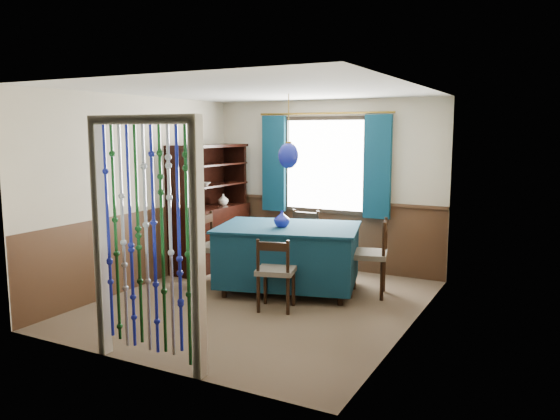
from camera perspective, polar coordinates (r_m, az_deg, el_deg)
The scene contains 22 objects.
floor at distance 6.64m, azimuth -2.16°, elevation -9.71°, with size 4.00×4.00×0.00m, color brown.
ceiling at distance 6.33m, azimuth -2.28°, elevation 12.36°, with size 4.00×4.00×0.00m, color silver.
wall_back at distance 8.15m, azimuth 4.82°, elevation 2.62°, with size 3.60×3.60×0.00m, color #C1B79D.
wall_front at distance 4.75m, azimuth -14.32°, elevation -1.63°, with size 3.60×3.60×0.00m, color #C1B79D.
wall_left at distance 7.42m, azimuth -14.36°, elevation 1.84°, with size 4.00×4.00×0.00m, color #C1B79D.
wall_right at distance 5.69m, azimuth 13.69°, elevation -0.02°, with size 4.00×4.00×0.00m, color #C1B79D.
wainscot_back at distance 8.24m, azimuth 4.71°, elevation -2.59°, with size 3.60×3.60×0.00m, color #442B1A.
wainscot_front at distance 4.95m, azimuth -13.89°, elevation -10.20°, with size 3.60×3.60×0.00m, color #442B1A.
wainscot_left at distance 7.53m, azimuth -14.07°, elevation -3.85°, with size 4.00×4.00×0.00m, color #442B1A.
wainscot_right at distance 5.85m, azimuth 13.30°, elevation -7.30°, with size 4.00×4.00×0.00m, color #442B1A.
window at distance 8.08m, azimuth 4.70°, elevation 4.70°, with size 1.32×0.12×1.42m, color black.
doorway at distance 4.84m, azimuth -13.77°, elevation -3.86°, with size 1.16×0.12×2.18m, color silver, non-canonical shape.
dining_table at distance 7.01m, azimuth 0.88°, elevation -4.62°, with size 2.02×1.63×0.85m.
chair_near at distance 6.27m, azimuth -0.46°, elevation -6.45°, with size 0.51×0.50×0.85m.
chair_far at distance 7.78m, azimuth 2.22°, elevation -3.31°, with size 0.46×0.44×0.92m.
chair_left at distance 7.29m, azimuth -6.73°, elevation -3.94°, with size 0.51×0.53×0.97m.
chair_right at distance 6.92m, azimuth 9.46°, elevation -4.67°, with size 0.56×0.57×0.97m.
sideboard at distance 8.26m, azimuth -7.34°, elevation -1.66°, with size 0.57×1.44×1.85m.
pendant_lamp at distance 6.84m, azimuth 0.90°, elevation 5.73°, with size 0.26×0.26×0.92m.
vase_table at distance 6.85m, azimuth 0.19°, elevation -1.00°, with size 0.18×0.18×0.19m, color navy.
bowl_shelf at distance 7.96m, azimuth -7.99°, elevation 2.72°, with size 0.21×0.21×0.05m, color beige.
vase_sideboard at distance 8.40m, azimuth -5.96°, elevation 1.17°, with size 0.18×0.18×0.19m, color beige.
Camera 1 is at (3.15, -5.47, 2.04)m, focal length 35.00 mm.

